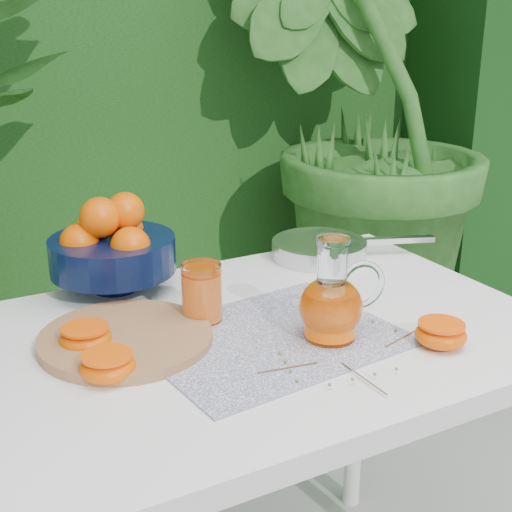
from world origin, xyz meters
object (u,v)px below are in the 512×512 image
white_table (261,370)px  cutting_board (126,339)px  fruit_bowl (111,246)px  juice_pitcher (332,304)px  saute_pan (321,248)px

white_table → cutting_board: 0.25m
fruit_bowl → white_table: bearing=-61.1°
juice_pitcher → saute_pan: (0.21, 0.36, -0.04)m
juice_pitcher → saute_pan: bearing=58.8°
cutting_board → juice_pitcher: 0.35m
white_table → saute_pan: size_ratio=2.57×
cutting_board → juice_pitcher: bearing=-25.7°
fruit_bowl → cutting_board: bearing=-103.6°
juice_pitcher → cutting_board: bearing=154.3°
fruit_bowl → juice_pitcher: size_ratio=1.76×
fruit_bowl → juice_pitcher: fruit_bowl is taller
white_table → cutting_board: bearing=165.6°
white_table → saute_pan: bearing=41.4°
cutting_board → saute_pan: saute_pan is taller
white_table → fruit_bowl: size_ratio=3.19×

